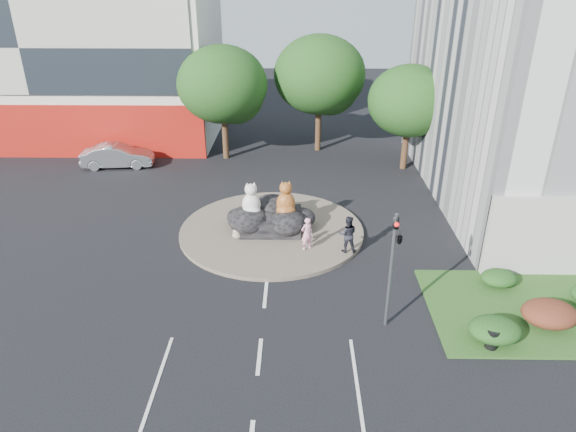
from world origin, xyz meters
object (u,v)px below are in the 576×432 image
object	(u,v)px
parked_car	(118,156)
pedestrian_pink	(307,234)
kitten_calico	(237,230)
cat_white	(251,199)
pedestrian_dark	(348,234)
kitten_white	(309,234)
litter_bin	(492,339)
cat_tabby	(286,198)

from	to	relation	value
parked_car	pedestrian_pink	bearing A→B (deg)	-138.14
parked_car	kitten_calico	bearing A→B (deg)	-144.37
cat_white	pedestrian_dark	bearing A→B (deg)	-33.96
kitten_white	parked_car	bearing A→B (deg)	99.10
cat_white	litter_bin	size ratio (longest dim) A/B	2.48
kitten_white	parked_car	size ratio (longest dim) A/B	0.16
kitten_calico	pedestrian_pink	distance (m)	3.85
cat_white	cat_tabby	size ratio (longest dim) A/B	0.98
cat_white	kitten_calico	xyz separation A→B (m)	(-0.73, -0.87, -1.38)
cat_tabby	kitten_white	xyz separation A→B (m)	(1.24, -1.32, -1.46)
pedestrian_pink	pedestrian_dark	size ratio (longest dim) A/B	0.91
pedestrian_pink	kitten_white	bearing A→B (deg)	-129.44
kitten_white	pedestrian_pink	size ratio (longest dim) A/B	0.47
cat_tabby	pedestrian_dark	xyz separation A→B (m)	(3.11, -2.34, -0.90)
kitten_white	litter_bin	size ratio (longest dim) A/B	1.06
litter_bin	pedestrian_pink	bearing A→B (deg)	133.49
parked_car	kitten_white	bearing A→B (deg)	-135.84
cat_tabby	kitten_calico	world-z (taller)	cat_tabby
kitten_calico	parked_car	xyz separation A→B (m)	(-9.78, 11.02, 0.16)
kitten_white	pedestrian_pink	world-z (taller)	pedestrian_pink
cat_white	cat_tabby	world-z (taller)	cat_tabby
cat_white	kitten_white	size ratio (longest dim) A/B	2.33
kitten_white	parked_car	xyz separation A→B (m)	(-13.57, 11.33, 0.22)
pedestrian_dark	pedestrian_pink	bearing A→B (deg)	-3.01
kitten_white	litter_bin	bearing A→B (deg)	-91.24
cat_tabby	litter_bin	world-z (taller)	cat_tabby
cat_white	kitten_white	xyz separation A→B (m)	(3.06, -1.19, -1.44)
pedestrian_pink	litter_bin	size ratio (longest dim) A/B	2.28
pedestrian_dark	parked_car	xyz separation A→B (m)	(-15.45, 12.35, -0.34)
kitten_calico	pedestrian_dark	size ratio (longest dim) A/B	0.49
kitten_white	pedestrian_pink	distance (m)	0.97
cat_tabby	parked_car	world-z (taller)	cat_tabby
kitten_calico	kitten_white	bearing A→B (deg)	26.59
pedestrian_pink	pedestrian_dark	bearing A→B (deg)	144.76
kitten_white	pedestrian_dark	xyz separation A→B (m)	(1.88, -1.02, 0.56)
cat_white	parked_car	size ratio (longest dim) A/B	0.38
cat_white	parked_car	world-z (taller)	cat_white
cat_white	pedestrian_pink	bearing A→B (deg)	-44.54
pedestrian_dark	litter_bin	distance (m)	8.59
kitten_white	pedestrian_dark	world-z (taller)	pedestrian_dark
cat_white	cat_tabby	distance (m)	1.83
pedestrian_dark	kitten_white	bearing A→B (deg)	-26.24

